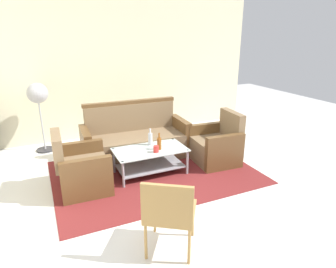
# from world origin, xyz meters

# --- Properties ---
(ground_plane) EXTENTS (14.00, 14.00, 0.00)m
(ground_plane) POSITION_xyz_m (0.00, 0.00, 0.00)
(ground_plane) COLOR white
(wall_back) EXTENTS (6.52, 0.12, 2.80)m
(wall_back) POSITION_xyz_m (0.00, 3.06, 1.40)
(wall_back) COLOR beige
(wall_back) RESTS_ON ground
(rug) EXTENTS (3.05, 2.18, 0.01)m
(rug) POSITION_xyz_m (0.15, 0.90, 0.01)
(rug) COLOR maroon
(rug) RESTS_ON ground
(couch) EXTENTS (1.82, 0.80, 0.96)m
(couch) POSITION_xyz_m (0.07, 1.60, 0.32)
(couch) COLOR #7F6647
(couch) RESTS_ON rug
(armchair_left) EXTENTS (0.72, 0.78, 0.85)m
(armchair_left) POSITION_xyz_m (-0.96, 0.84, 0.29)
(armchair_left) COLOR #7F6647
(armchair_left) RESTS_ON rug
(armchair_right) EXTENTS (0.74, 0.80, 0.85)m
(armchair_right) POSITION_xyz_m (1.26, 0.85, 0.29)
(armchair_right) COLOR #7F6647
(armchair_right) RESTS_ON rug
(coffee_table) EXTENTS (1.10, 0.60, 0.40)m
(coffee_table) POSITION_xyz_m (0.08, 0.90, 0.27)
(coffee_table) COLOR silver
(coffee_table) RESTS_ON rug
(bottle_brown) EXTENTS (0.07, 0.07, 0.26)m
(bottle_brown) POSITION_xyz_m (0.21, 0.84, 0.51)
(bottle_brown) COLOR brown
(bottle_brown) RESTS_ON coffee_table
(bottle_clear) EXTENTS (0.07, 0.07, 0.27)m
(bottle_clear) POSITION_xyz_m (0.16, 1.07, 0.51)
(bottle_clear) COLOR silver
(bottle_clear) RESTS_ON coffee_table
(cup) EXTENTS (0.08, 0.08, 0.10)m
(cup) POSITION_xyz_m (0.12, 0.75, 0.46)
(cup) COLOR red
(cup) RESTS_ON coffee_table
(pedestal_fan) EXTENTS (0.36, 0.36, 1.27)m
(pedestal_fan) POSITION_xyz_m (-1.37, 2.60, 1.01)
(pedestal_fan) COLOR #2D2D33
(pedestal_fan) RESTS_ON ground
(wicker_chair) EXTENTS (0.67, 0.67, 0.84)m
(wicker_chair) POSITION_xyz_m (-0.38, -0.82, 0.49)
(wicker_chair) COLOR #AD844C
(wicker_chair) RESTS_ON ground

